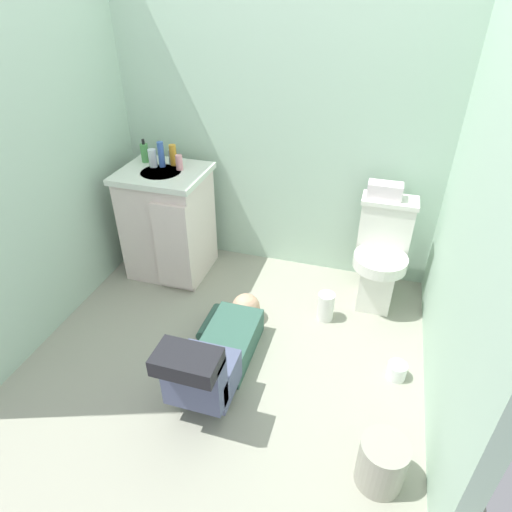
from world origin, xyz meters
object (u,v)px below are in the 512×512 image
object	(u,v)px
tissue_box	(385,190)
paper_towel_roll	(326,306)
person_plumber	(217,352)
bottle_amber	(173,155)
trash_can	(382,463)
bottle_blue	(161,154)
bottle_pink	(179,162)
bottle_clear	(153,158)
toilet	(381,255)
faucet	(170,157)
toilet_paper_roll	(397,371)
soap_dispenser	(145,153)
vanity_cabinet	(169,222)

from	to	relation	value
tissue_box	paper_towel_roll	bearing A→B (deg)	-121.88
person_plumber	bottle_amber	xyz separation A→B (m)	(-0.69, 1.04, 0.72)
trash_can	person_plumber	bearing A→B (deg)	157.77
paper_towel_roll	bottle_blue	bearing A→B (deg)	165.78
person_plumber	paper_towel_roll	world-z (taller)	person_plumber
bottle_blue	bottle_pink	bearing A→B (deg)	-7.24
bottle_clear	bottle_amber	distance (m)	0.14
person_plumber	bottle_clear	xyz separation A→B (m)	(-0.82, 0.97, 0.71)
toilet	bottle_clear	world-z (taller)	bottle_clear
bottle_pink	paper_towel_roll	xyz separation A→B (m)	(1.13, -0.30, -0.77)
faucet	bottle_pink	size ratio (longest dim) A/B	0.96
faucet	paper_towel_roll	world-z (taller)	faucet
faucet	bottle_pink	bearing A→B (deg)	-38.14
person_plumber	bottle_clear	distance (m)	1.45
toilet	toilet_paper_roll	xyz separation A→B (m)	(0.18, -0.71, -0.32)
paper_towel_roll	tissue_box	bearing A→B (deg)	58.12
bottle_clear	bottle_amber	bearing A→B (deg)	30.50
soap_dispenser	bottle_amber	size ratio (longest dim) A/B	1.14
bottle_blue	tissue_box	bearing A→B (deg)	3.26
toilet	bottle_clear	bearing A→B (deg)	-179.40
person_plumber	bottle_blue	bearing A→B (deg)	127.44
person_plumber	bottle_clear	world-z (taller)	bottle_clear
soap_dispenser	bottle_blue	bearing A→B (deg)	-16.95
paper_towel_roll	toilet_paper_roll	distance (m)	0.62
toilet	soap_dispenser	world-z (taller)	soap_dispenser
tissue_box	toilet_paper_roll	xyz separation A→B (m)	(0.23, -0.80, -0.75)
faucet	bottle_clear	distance (m)	0.13
bottle_clear	toilet_paper_roll	bearing A→B (deg)	-20.95
tissue_box	toilet_paper_roll	size ratio (longest dim) A/B	2.00
vanity_cabinet	person_plumber	xyz separation A→B (m)	(0.72, -0.91, -0.24)
person_plumber	trash_can	xyz separation A→B (m)	(0.94, -0.38, -0.05)
vanity_cabinet	bottle_pink	world-z (taller)	bottle_pink
bottle_pink	toilet_paper_roll	world-z (taller)	bottle_pink
person_plumber	bottle_blue	world-z (taller)	bottle_blue
vanity_cabinet	bottle_amber	world-z (taller)	bottle_amber
bottle_blue	toilet_paper_roll	world-z (taller)	bottle_blue
toilet	faucet	xyz separation A→B (m)	(-1.54, 0.07, 0.50)
tissue_box	bottle_clear	xyz separation A→B (m)	(-1.59, -0.11, 0.08)
bottle_blue	toilet_paper_roll	distance (m)	2.08
toilet	soap_dispenser	bearing A→B (deg)	178.30
toilet	vanity_cabinet	world-z (taller)	vanity_cabinet
soap_dispenser	tissue_box	bearing A→B (deg)	1.33
tissue_box	bottle_clear	size ratio (longest dim) A/B	1.76
person_plumber	tissue_box	xyz separation A→B (m)	(0.77, 1.08, 0.62)
bottle_blue	paper_towel_roll	distance (m)	1.54
toilet_paper_roll	bottle_blue	bearing A→B (deg)	157.83
bottle_clear	trash_can	distance (m)	2.34
paper_towel_roll	toilet	bearing A→B (deg)	46.80
faucet	bottle_amber	size ratio (longest dim) A/B	0.69
soap_dispenser	bottle_clear	xyz separation A→B (m)	(0.10, -0.07, -0.01)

